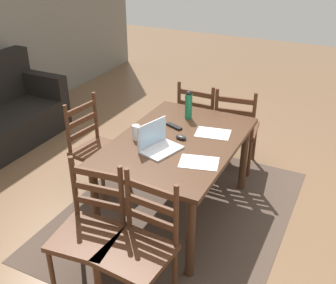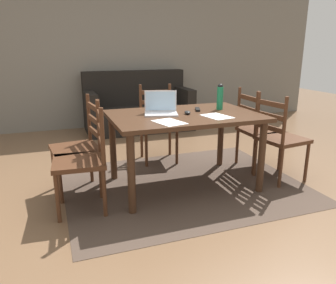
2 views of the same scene
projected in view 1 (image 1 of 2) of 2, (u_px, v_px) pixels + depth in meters
The scene contains 15 objects.
ground_plane at pixel (177, 212), 3.83m from camera, with size 14.00×14.00×0.00m, color brown.
area_rug at pixel (177, 212), 3.83m from camera, with size 2.43×1.94×0.01m, color #47382D.
dining_table at pixel (178, 150), 3.52m from camera, with size 1.47×0.99×0.76m.
chair_left_far at pixel (89, 232), 2.88m from camera, with size 0.49×0.49×0.95m.
chair_right_far at pixel (200, 122), 4.51m from camera, with size 0.45×0.45×0.95m.
chair_right_near at pixel (236, 129), 4.35m from camera, with size 0.50×0.50×0.95m.
chair_far_head at pixel (97, 149), 3.96m from camera, with size 0.49×0.49×0.95m.
chair_left_near at pixel (139, 249), 2.72m from camera, with size 0.47×0.47×0.95m.
laptop at pixel (157, 143), 3.30m from camera, with size 0.37×0.30×0.23m.
water_bottle at pixel (189, 104), 3.80m from camera, with size 0.07×0.07×0.27m.
drinking_glass at pixel (136, 132), 3.45m from camera, with size 0.06×0.06×0.13m, color silver.
computer_mouse at pixel (181, 137), 3.48m from camera, with size 0.06×0.10×0.03m, color black.
tv_remote at pixel (174, 126), 3.69m from camera, with size 0.04×0.17×0.02m, color black.
paper_stack_left at pixel (199, 162), 3.14m from camera, with size 0.21×0.30×0.00m, color white.
paper_stack_right at pixel (213, 133), 3.58m from camera, with size 0.21×0.30×0.00m, color white.
Camera 1 is at (-2.80, -1.29, 2.36)m, focal length 43.73 mm.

